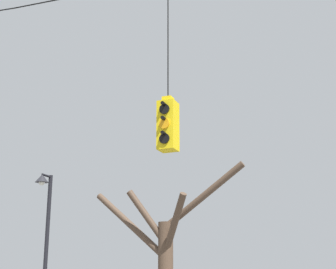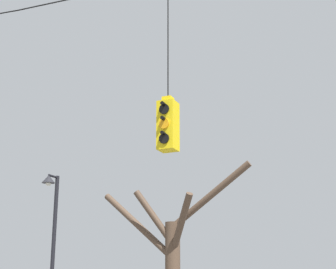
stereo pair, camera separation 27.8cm
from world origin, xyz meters
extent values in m
cylinder|color=black|center=(-2.23, -0.05, 8.16)|extent=(2.23, 0.03, 0.10)
cube|color=yellow|center=(0.53, -0.05, 4.87)|extent=(0.34, 0.34, 0.96)
cube|color=yellow|center=(0.53, -0.05, 5.40)|extent=(0.19, 0.19, 0.10)
cylinder|color=black|center=(0.53, -0.05, 6.78)|extent=(0.02, 0.02, 2.67)
cylinder|color=black|center=(0.53, -0.24, 5.16)|extent=(0.20, 0.03, 0.20)
cylinder|color=black|center=(0.53, -0.28, 5.25)|extent=(0.07, 0.12, 0.07)
cylinder|color=orange|center=(0.53, -0.24, 4.87)|extent=(0.20, 0.03, 0.20)
cylinder|color=black|center=(0.53, -0.28, 4.96)|extent=(0.07, 0.12, 0.07)
cylinder|color=black|center=(0.53, -0.24, 4.58)|extent=(0.20, 0.03, 0.20)
cylinder|color=black|center=(0.53, -0.28, 4.67)|extent=(0.07, 0.12, 0.07)
cylinder|color=black|center=(0.53, 0.13, 5.16)|extent=(0.20, 0.03, 0.20)
cylinder|color=black|center=(0.53, 0.18, 5.25)|extent=(0.07, 0.12, 0.07)
cylinder|color=orange|center=(0.53, 0.13, 4.87)|extent=(0.20, 0.03, 0.20)
cylinder|color=black|center=(0.53, 0.18, 4.96)|extent=(0.07, 0.12, 0.07)
cylinder|color=black|center=(0.53, 0.13, 4.58)|extent=(0.20, 0.03, 0.20)
cylinder|color=black|center=(0.53, 0.18, 4.67)|extent=(0.07, 0.12, 0.07)
cylinder|color=black|center=(-5.13, 4.33, 2.56)|extent=(0.12, 0.12, 5.12)
cylinder|color=black|center=(-5.13, 4.11, 5.07)|extent=(0.07, 0.44, 0.07)
cone|color=#232328|center=(-5.13, 3.89, 4.95)|extent=(0.40, 0.40, 0.24)
sphere|color=silver|center=(-5.13, 3.89, 4.83)|extent=(0.18, 0.18, 0.18)
cylinder|color=brown|center=(-3.04, 6.92, 4.02)|extent=(1.43, 0.57, 1.86)
cylinder|color=brown|center=(-1.96, 6.66, 3.74)|extent=(1.22, 1.11, 1.89)
cylinder|color=brown|center=(-3.82, 7.29, 3.82)|extent=(2.94, 0.67, 2.41)
cylinder|color=brown|center=(-1.08, 7.00, 4.62)|extent=(2.85, 0.38, 2.07)
camera|label=1|loc=(4.04, -8.76, 2.09)|focal=55.00mm
camera|label=2|loc=(4.29, -8.65, 2.09)|focal=55.00mm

